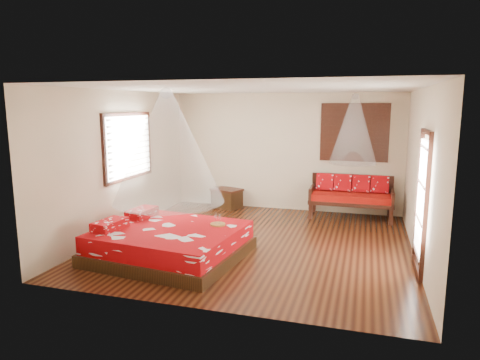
# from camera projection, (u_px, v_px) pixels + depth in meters

# --- Properties ---
(room) EXTENTS (5.54, 5.54, 2.84)m
(room) POSITION_uv_depth(u_px,v_px,m) (257.00, 168.00, 7.69)
(room) COLOR black
(room) RESTS_ON ground
(bed) EXTENTS (2.51, 2.32, 0.65)m
(bed) POSITION_uv_depth(u_px,v_px,m) (169.00, 242.00, 7.14)
(bed) COLOR black
(bed) RESTS_ON floor
(daybed) EXTENTS (1.82, 0.81, 0.95)m
(daybed) POSITION_uv_depth(u_px,v_px,m) (351.00, 195.00, 9.65)
(daybed) COLOR black
(daybed) RESTS_ON floor
(storage_chest) EXTENTS (0.83, 0.73, 0.48)m
(storage_chest) POSITION_uv_depth(u_px,v_px,m) (227.00, 198.00, 10.59)
(storage_chest) COLOR black
(storage_chest) RESTS_ON floor
(shutter_panel) EXTENTS (1.52, 0.06, 1.32)m
(shutter_panel) POSITION_uv_depth(u_px,v_px,m) (354.00, 133.00, 9.72)
(shutter_panel) COLOR black
(shutter_panel) RESTS_ON wall_back
(window_left) EXTENTS (0.10, 1.74, 1.34)m
(window_left) POSITION_uv_depth(u_px,v_px,m) (129.00, 146.00, 8.59)
(window_left) COLOR black
(window_left) RESTS_ON wall_left
(glazed_door) EXTENTS (0.08, 1.02, 2.16)m
(glazed_door) POSITION_uv_depth(u_px,v_px,m) (422.00, 203.00, 6.42)
(glazed_door) COLOR black
(glazed_door) RESTS_ON floor
(wine_tray) EXTENTS (0.26, 0.26, 0.21)m
(wine_tray) POSITION_uv_depth(u_px,v_px,m) (218.00, 222.00, 7.26)
(wine_tray) COLOR brown
(wine_tray) RESTS_ON bed
(mosquito_net_main) EXTENTS (1.81, 1.81, 1.80)m
(mosquito_net_main) POSITION_uv_depth(u_px,v_px,m) (168.00, 147.00, 6.86)
(mosquito_net_main) COLOR white
(mosquito_net_main) RESTS_ON ceiling
(mosquito_net_daybed) EXTENTS (1.02, 1.02, 1.50)m
(mosquito_net_daybed) POSITION_uv_depth(u_px,v_px,m) (354.00, 129.00, 9.27)
(mosquito_net_daybed) COLOR white
(mosquito_net_daybed) RESTS_ON ceiling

